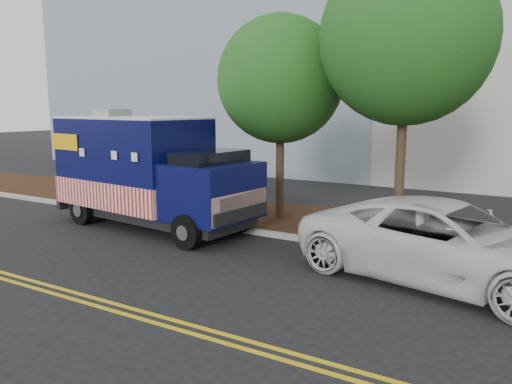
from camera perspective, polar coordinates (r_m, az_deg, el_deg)
The scene contains 10 objects.
ground at distance 14.64m, azimuth -9.62°, elevation -4.97°, with size 120.00×120.00×0.00m, color black.
curb at distance 15.68m, azimuth -6.32°, elevation -3.62°, with size 120.00×0.18×0.15m, color #9E9E99.
mulch_strip at distance 17.36m, azimuth -2.14°, elevation -2.26°, with size 120.00×4.00×0.15m, color #321D0D.
centerline_near at distance 11.77m, azimuth -23.95°, elevation -9.33°, with size 120.00×0.10×0.01m, color gold.
centerline_far at distance 11.64m, azimuth -24.96°, elevation -9.62°, with size 120.00×0.10×0.01m, color gold.
tree_b at distance 15.84m, azimuth 2.83°, elevation 12.68°, with size 3.95×3.95×6.48m.
tree_c at distance 14.27m, azimuth 16.81°, elevation 16.47°, with size 4.60×4.60×7.76m.
sign_post at distance 17.91m, azimuth -13.07°, elevation 1.52°, with size 0.06×0.06×2.40m, color #473828.
food_truck at distance 15.74m, azimuth -12.35°, elevation 2.03°, with size 7.08×3.29×3.61m.
white_car at distance 11.27m, azimuth 20.92°, elevation -5.42°, with size 2.86×6.20×1.72m, color silver.
Camera 1 is at (9.24, -10.75, 3.68)m, focal length 35.00 mm.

